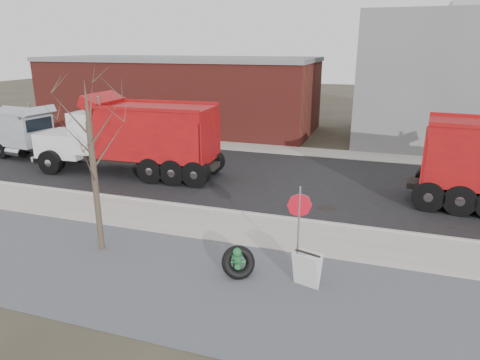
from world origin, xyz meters
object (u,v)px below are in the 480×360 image
(sandwich_board, at_px, (307,269))
(dump_truck_grey, at_px, (23,131))
(stop_sign, at_px, (299,214))
(dump_truck_red_b, at_px, (133,135))
(fire_hydrant, at_px, (237,263))
(truck_tire, at_px, (238,262))

(sandwich_board, height_order, dump_truck_grey, dump_truck_grey)
(stop_sign, height_order, dump_truck_red_b, dump_truck_red_b)
(dump_truck_red_b, bearing_deg, dump_truck_grey, -10.23)
(fire_hydrant, distance_m, truck_tire, 0.05)
(fire_hydrant, xyz_separation_m, dump_truck_grey, (-15.61, 8.66, 1.09))
(fire_hydrant, xyz_separation_m, stop_sign, (1.49, 0.87, 1.32))
(sandwich_board, xyz_separation_m, dump_truck_grey, (-17.50, 8.60, 0.97))
(truck_tire, distance_m, dump_truck_grey, 17.88)
(fire_hydrant, bearing_deg, truck_tire, 36.62)
(truck_tire, bearing_deg, fire_hydrant, -121.79)
(fire_hydrant, bearing_deg, dump_truck_grey, 129.39)
(fire_hydrant, distance_m, stop_sign, 2.17)
(fire_hydrant, relative_size, dump_truck_red_b, 0.09)
(stop_sign, height_order, sandwich_board, stop_sign)
(stop_sign, xyz_separation_m, dump_truck_grey, (-17.09, 7.79, -0.22))
(stop_sign, distance_m, dump_truck_red_b, 11.58)
(sandwich_board, bearing_deg, fire_hydrant, -161.77)
(fire_hydrant, xyz_separation_m, truck_tire, (0.02, 0.04, 0.02))
(stop_sign, relative_size, dump_truck_red_b, 0.27)
(truck_tire, height_order, dump_truck_red_b, dump_truck_red_b)
(truck_tire, relative_size, dump_truck_red_b, 0.13)
(truck_tire, relative_size, stop_sign, 0.47)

